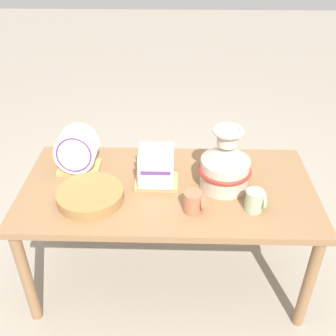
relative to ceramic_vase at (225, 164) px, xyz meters
The scene contains 8 objects.
ground_plane 0.82m from the ceramic_vase, behind, with size 14.00×14.00×0.00m, color gray.
display_table 0.35m from the ceramic_vase, behind, with size 1.48×0.74×0.64m.
ceramic_vase is the anchor object (origin of this frame).
dish_rack_round_plates 0.77m from the ceramic_vase, behind, with size 0.22×0.18×0.24m.
dish_rack_square_plates 0.35m from the ceramic_vase, behind, with size 0.22×0.17×0.20m.
wicker_charger_stack 0.67m from the ceramic_vase, 168.58° to the right, with size 0.32×0.32×0.05m.
mug_sage_glaze 0.24m from the ceramic_vase, 55.06° to the right, with size 0.09×0.08×0.10m.
mug_terracotta_glaze 0.27m from the ceramic_vase, 127.72° to the right, with size 0.09×0.08×0.10m.
Camera 1 is at (0.04, -1.60, 1.83)m, focal length 42.00 mm.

